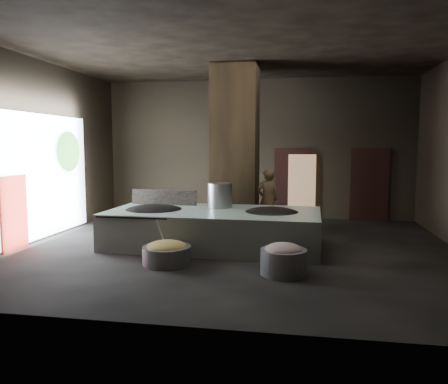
% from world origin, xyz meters
% --- Properties ---
extents(floor, '(10.00, 9.00, 0.10)m').
position_xyz_m(floor, '(0.00, 0.00, -0.05)').
color(floor, black).
rests_on(floor, ground).
extents(ceiling, '(10.00, 9.00, 0.10)m').
position_xyz_m(ceiling, '(0.00, 0.00, 4.55)').
color(ceiling, black).
rests_on(ceiling, back_wall).
extents(back_wall, '(10.00, 0.10, 4.50)m').
position_xyz_m(back_wall, '(0.00, 4.55, 2.25)').
color(back_wall, black).
rests_on(back_wall, ground).
extents(front_wall, '(10.00, 0.10, 4.50)m').
position_xyz_m(front_wall, '(0.00, -4.55, 2.25)').
color(front_wall, black).
rests_on(front_wall, ground).
extents(left_wall, '(0.10, 9.00, 4.50)m').
position_xyz_m(left_wall, '(-5.05, 0.00, 2.25)').
color(left_wall, black).
rests_on(left_wall, ground).
extents(pillar, '(1.20, 1.20, 4.50)m').
position_xyz_m(pillar, '(-0.30, 1.90, 2.25)').
color(pillar, black).
rests_on(pillar, ground).
extents(hearth_platform, '(4.97, 2.48, 0.85)m').
position_xyz_m(hearth_platform, '(-0.54, 0.09, 0.43)').
color(hearth_platform, '#B7CCBA').
rests_on(hearth_platform, ground).
extents(platform_cap, '(4.80, 2.30, 0.03)m').
position_xyz_m(platform_cap, '(-0.54, 0.09, 0.82)').
color(platform_cap, black).
rests_on(platform_cap, hearth_platform).
extents(wok_left, '(1.55, 1.55, 0.43)m').
position_xyz_m(wok_left, '(-1.99, 0.04, 0.75)').
color(wok_left, black).
rests_on(wok_left, hearth_platform).
extents(wok_left_rim, '(1.58, 1.58, 0.05)m').
position_xyz_m(wok_left_rim, '(-1.99, 0.04, 0.82)').
color(wok_left_rim, black).
rests_on(wok_left_rim, hearth_platform).
extents(wok_right, '(1.44, 1.44, 0.41)m').
position_xyz_m(wok_right, '(0.81, 0.14, 0.75)').
color(wok_right, black).
rests_on(wok_right, hearth_platform).
extents(wok_right_rim, '(1.47, 1.47, 0.05)m').
position_xyz_m(wok_right_rim, '(0.81, 0.14, 0.82)').
color(wok_right_rim, black).
rests_on(wok_right_rim, hearth_platform).
extents(stock_pot, '(0.60, 0.60, 0.64)m').
position_xyz_m(stock_pot, '(-0.49, 0.64, 1.13)').
color(stock_pot, '#A1A3A9').
rests_on(stock_pot, hearth_platform).
extents(splash_guard, '(1.71, 0.11, 0.43)m').
position_xyz_m(splash_guard, '(-1.99, 0.84, 1.03)').
color(splash_guard, black).
rests_on(splash_guard, hearth_platform).
extents(cook, '(0.74, 0.62, 1.72)m').
position_xyz_m(cook, '(0.56, 2.24, 0.86)').
color(cook, '#9C774F').
rests_on(cook, ground).
extents(veg_basin, '(1.17, 1.17, 0.36)m').
position_xyz_m(veg_basin, '(-1.16, -1.59, 0.18)').
color(veg_basin, slate).
rests_on(veg_basin, ground).
extents(veg_fill, '(0.80, 0.80, 0.25)m').
position_xyz_m(veg_fill, '(-1.16, -1.59, 0.35)').
color(veg_fill, '#8FA14E').
rests_on(veg_fill, veg_basin).
extents(ladle, '(0.10, 0.38, 0.69)m').
position_xyz_m(ladle, '(-1.31, -1.44, 0.55)').
color(ladle, '#A1A3A9').
rests_on(ladle, veg_basin).
extents(meat_basin, '(0.99, 0.99, 0.47)m').
position_xyz_m(meat_basin, '(1.18, -1.91, 0.23)').
color(meat_basin, slate).
rests_on(meat_basin, ground).
extents(meat_fill, '(0.71, 0.71, 0.27)m').
position_xyz_m(meat_fill, '(1.18, -1.91, 0.45)').
color(meat_fill, '#A36361').
rests_on(meat_fill, meat_basin).
extents(doorway_near, '(1.18, 0.08, 2.38)m').
position_xyz_m(doorway_near, '(1.20, 4.45, 1.10)').
color(doorway_near, black).
rests_on(doorway_near, ground).
extents(doorway_near_glow, '(0.87, 0.04, 2.06)m').
position_xyz_m(doorway_near_glow, '(1.50, 4.41, 1.05)').
color(doorway_near_glow, '#8C6647').
rests_on(doorway_near_glow, ground).
extents(doorway_far, '(1.18, 0.08, 2.38)m').
position_xyz_m(doorway_far, '(3.60, 4.45, 1.10)').
color(doorway_far, black).
rests_on(doorway_far, ground).
extents(doorway_far_glow, '(0.82, 0.04, 1.93)m').
position_xyz_m(doorway_far_glow, '(3.71, 4.68, 1.05)').
color(doorway_far_glow, '#8C6647').
rests_on(doorway_far_glow, ground).
extents(left_opening, '(0.04, 4.20, 3.10)m').
position_xyz_m(left_opening, '(-4.95, 0.20, 1.60)').
color(left_opening, white).
rests_on(left_opening, ground).
extents(pavilion_sliver, '(0.05, 0.90, 1.70)m').
position_xyz_m(pavilion_sliver, '(-4.88, -1.10, 0.85)').
color(pavilion_sliver, maroon).
rests_on(pavilion_sliver, ground).
extents(tree_silhouette, '(0.28, 1.10, 1.10)m').
position_xyz_m(tree_silhouette, '(-4.85, 1.30, 2.20)').
color(tree_silhouette, '#194714').
rests_on(tree_silhouette, left_opening).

